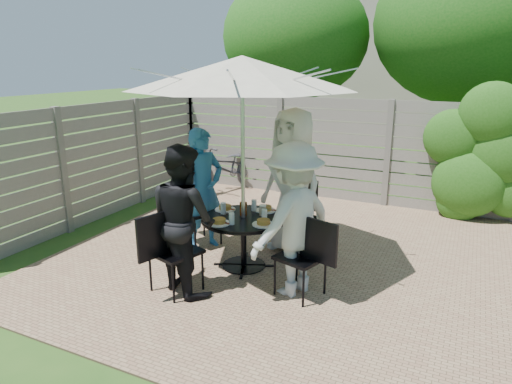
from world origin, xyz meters
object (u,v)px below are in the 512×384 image
at_px(chair_right, 301,273).
at_px(glass_left, 223,208).
at_px(plate_left, 225,208).
at_px(chair_front, 175,268).
at_px(glass_front, 232,218).
at_px(chair_left, 199,224).
at_px(person_front, 184,219).
at_px(plate_right, 263,223).
at_px(glass_right, 264,215).
at_px(plate_front, 219,222).
at_px(bicycle, 226,168).
at_px(person_right, 293,220).
at_px(umbrella, 242,73).
at_px(plate_back, 266,209).
at_px(coffee_cup, 263,211).
at_px(chair_back, 298,229).
at_px(person_back, 293,182).
at_px(person_left, 203,190).
at_px(patio_table, 244,233).
at_px(syrup_jug, 243,209).

bearing_deg(chair_right, glass_left, -1.01).
bearing_deg(chair_right, plate_left, -5.91).
relative_size(chair_front, glass_front, 6.89).
relative_size(chair_left, person_front, 0.61).
bearing_deg(plate_right, glass_right, 110.34).
xyz_separation_m(plate_front, bicycle, (-1.72, 3.23, -0.20)).
bearing_deg(person_right, umbrella, -90.00).
bearing_deg(plate_back, plate_front, -113.41).
distance_m(person_front, plate_right, 0.92).
relative_size(glass_right, coffee_cup, 1.17).
bearing_deg(glass_left, glass_front, -46.41).
distance_m(chair_back, bicycle, 3.02).
bearing_deg(person_back, person_left, -135.00).
relative_size(person_right, plate_back, 6.44).
bearing_deg(plate_left, plate_back, 21.59).
bearing_deg(plate_front, coffee_cup, 56.81).
bearing_deg(person_right, person_front, -45.00).
distance_m(umbrella, glass_left, 1.63).
distance_m(chair_front, plate_front, 0.72).
distance_m(patio_table, bicycle, 3.45).
bearing_deg(coffee_cup, glass_left, -161.31).
height_order(person_back, bicycle, person_back).
bearing_deg(plate_left, glass_left, -69.66).
xyz_separation_m(person_left, person_front, (0.43, -1.09, 0.00)).
relative_size(chair_back, bicycle, 0.48).
bearing_deg(chair_front, person_front, -5.96).
relative_size(plate_back, plate_right, 1.00).
bearing_deg(chair_front, plate_front, -6.59).
xyz_separation_m(plate_front, plate_right, (0.47, 0.19, 0.00)).
bearing_deg(plate_right, coffee_cup, 116.36).
distance_m(chair_right, plate_back, 1.10).
relative_size(person_left, syrup_jug, 10.22).
bearing_deg(plate_right, plate_back, 111.59).
relative_size(person_front, glass_right, 11.70).
bearing_deg(plate_back, glass_right, -67.91).
height_order(patio_table, glass_front, glass_front).
bearing_deg(syrup_jug, plate_left, 166.05).
relative_size(chair_front, person_front, 0.59).
distance_m(patio_table, plate_right, 0.42).
bearing_deg(person_left, person_back, -45.00).
relative_size(chair_left, plate_left, 3.84).
bearing_deg(umbrella, bicycle, 122.69).
bearing_deg(chair_right, plate_front, 14.55).
height_order(patio_table, plate_left, plate_left).
bearing_deg(plate_right, glass_left, 166.20).
distance_m(plate_back, bicycle, 3.27).
xyz_separation_m(chair_left, coffee_cup, (1.07, -0.22, 0.41)).
distance_m(person_left, chair_right, 1.87).
bearing_deg(plate_front, chair_left, 136.15).
height_order(umbrella, chair_right, umbrella).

